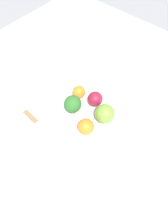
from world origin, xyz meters
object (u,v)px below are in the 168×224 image
at_px(bowl, 84,118).
at_px(orange_back, 79,92).
at_px(broccoli, 73,104).
at_px(apple_green, 105,114).
at_px(orange_front, 86,127).
at_px(apple_red, 94,98).
at_px(spoon, 30,116).

height_order(bowl, orange_back, orange_back).
xyz_separation_m(broccoli, orange_back, (-0.06, -0.03, -0.02)).
xyz_separation_m(broccoli, apple_green, (-0.04, 0.09, -0.01)).
height_order(apple_green, orange_front, apple_green).
xyz_separation_m(bowl, apple_red, (-0.05, -0.00, 0.04)).
relative_size(apple_red, spoon, 0.75).
height_order(apple_red, apple_green, apple_green).
height_order(apple_green, spoon, apple_green).
distance_m(bowl, apple_red, 0.07).
bearing_deg(orange_front, apple_green, 166.97).
bearing_deg(orange_back, apple_red, 100.42).
height_order(apple_red, orange_front, same).
height_order(broccoli, orange_back, broccoli).
height_order(orange_front, spoon, orange_front).
bearing_deg(spoon, apple_red, 137.60).
bearing_deg(apple_green, orange_back, -98.81).
bearing_deg(orange_front, broccoli, -109.10).
xyz_separation_m(bowl, orange_front, (0.04, 0.04, 0.04)).
bearing_deg(spoon, orange_back, 149.32).
relative_size(orange_back, spoon, 0.66).
distance_m(broccoli, spoon, 0.16).
bearing_deg(apple_red, orange_front, 25.96).
relative_size(apple_green, spoon, 0.93).
xyz_separation_m(apple_green, spoon, (0.12, -0.20, -0.07)).
height_order(bowl, apple_red, apple_red).
xyz_separation_m(broccoli, spoon, (0.08, -0.11, -0.08)).
relative_size(broccoli, spoon, 1.10).
bearing_deg(orange_back, orange_front, 50.13).
distance_m(orange_front, spoon, 0.20).
relative_size(orange_front, orange_back, 1.16).
bearing_deg(spoon, bowl, 125.11).
relative_size(bowl, spoon, 3.30).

